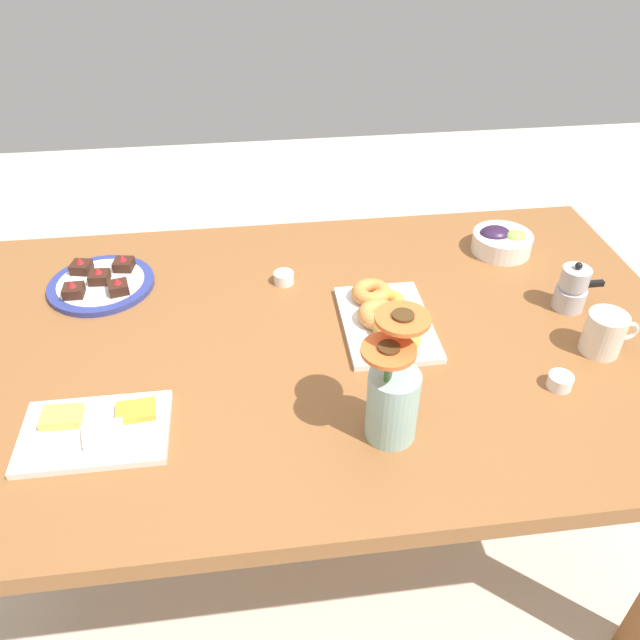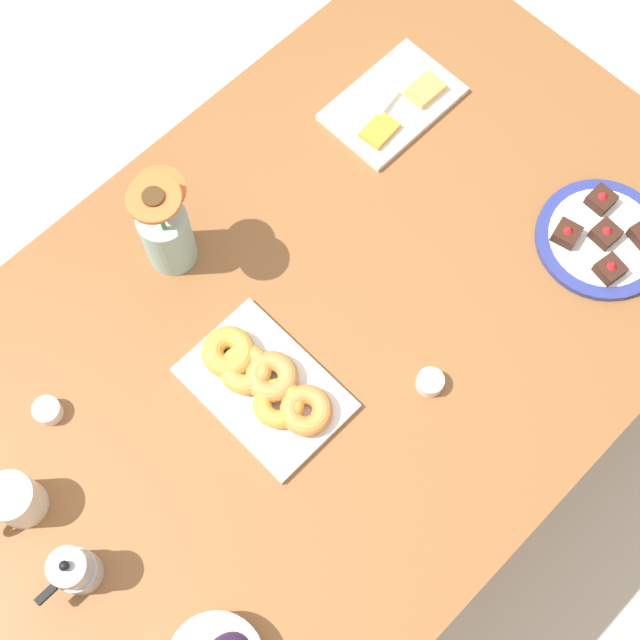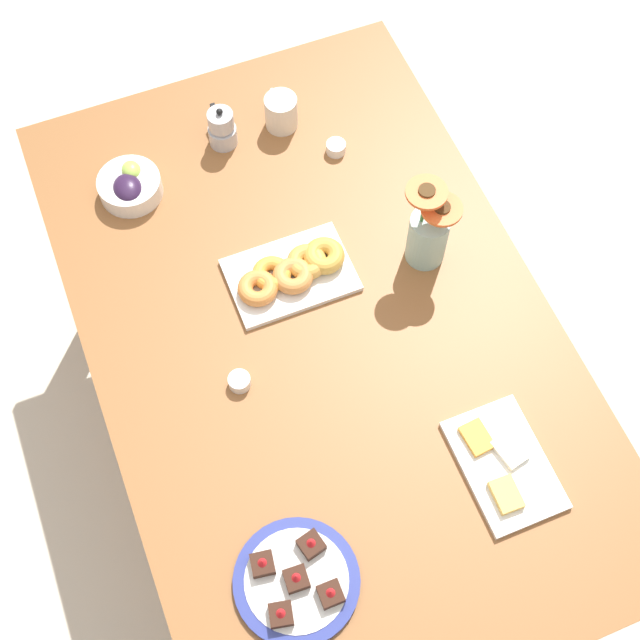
{
  "view_description": "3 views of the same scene",
  "coord_description": "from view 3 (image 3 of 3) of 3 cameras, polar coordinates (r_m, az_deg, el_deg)",
  "views": [
    {
      "loc": [
        -0.13,
        -1.03,
        1.58
      ],
      "look_at": [
        0.0,
        0.0,
        0.78
      ],
      "focal_mm": 35.0,
      "sensor_mm": 36.0,
      "label": 1
    },
    {
      "loc": [
        0.39,
        0.4,
        2.23
      ],
      "look_at": [
        0.0,
        0.0,
        0.78
      ],
      "focal_mm": 50.0,
      "sensor_mm": 36.0,
      "label": 2
    },
    {
      "loc": [
        -0.82,
        0.33,
        2.49
      ],
      "look_at": [
        0.0,
        0.0,
        0.78
      ],
      "focal_mm": 50.0,
      "sensor_mm": 36.0,
      "label": 3
    }
  ],
  "objects": [
    {
      "name": "jam_cup_honey",
      "position": [
        2.22,
        1.03,
        11.0
      ],
      "size": [
        0.05,
        0.05,
        0.03
      ],
      "color": "white",
      "rests_on": "dining_table"
    },
    {
      "name": "jam_cup_berry",
      "position": [
        1.9,
        -5.18,
        -3.92
      ],
      "size": [
        0.05,
        0.05,
        0.03
      ],
      "color": "white",
      "rests_on": "dining_table"
    },
    {
      "name": "moka_pot",
      "position": [
        2.22,
        -6.3,
        12.08
      ],
      "size": [
        0.11,
        0.07,
        0.12
      ],
      "color": "#B7B7BC",
      "rests_on": "dining_table"
    },
    {
      "name": "grape_bowl",
      "position": [
        2.18,
        -12.08,
        8.39
      ],
      "size": [
        0.15,
        0.15,
        0.07
      ],
      "color": "white",
      "rests_on": "dining_table"
    },
    {
      "name": "ground_plane",
      "position": [
        2.65,
        -0.0,
        -7.79
      ],
      "size": [
        6.0,
        6.0,
        0.0
      ],
      "primitive_type": "plane",
      "color": "beige"
    },
    {
      "name": "coffee_mug",
      "position": [
        2.25,
        -2.52,
        13.2
      ],
      "size": [
        0.12,
        0.08,
        0.09
      ],
      "color": "silver",
      "rests_on": "dining_table"
    },
    {
      "name": "cheese_platter",
      "position": [
        1.87,
        11.64,
        -9.05
      ],
      "size": [
        0.26,
        0.17,
        0.03
      ],
      "color": "white",
      "rests_on": "dining_table"
    },
    {
      "name": "croissant_platter",
      "position": [
        2.01,
        -1.81,
        3.1
      ],
      "size": [
        0.19,
        0.29,
        0.05
      ],
      "color": "white",
      "rests_on": "dining_table"
    },
    {
      "name": "flower_vase",
      "position": [
        2.0,
        6.93,
        5.49
      ],
      "size": [
        0.12,
        0.12,
        0.25
      ],
      "color": "#99C1B7",
      "rests_on": "dining_table"
    },
    {
      "name": "dining_table",
      "position": [
        2.04,
        -0.0,
        -1.62
      ],
      "size": [
        1.6,
        1.0,
        0.74
      ],
      "color": "brown",
      "rests_on": "ground_plane"
    },
    {
      "name": "dessert_plate",
      "position": [
        1.78,
        -1.51,
        -16.34
      ],
      "size": [
        0.25,
        0.25,
        0.05
      ],
      "color": "navy",
      "rests_on": "dining_table"
    }
  ]
}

